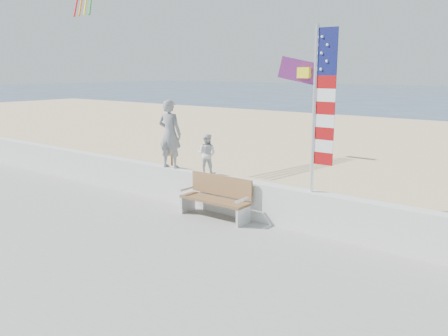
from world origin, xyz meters
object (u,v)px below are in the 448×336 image
at_px(child, 207,154).
at_px(flag, 320,103).
at_px(adult, 170,134).
at_px(bench, 217,197).

bearing_deg(child, flag, 164.06).
relative_size(child, flag, 0.29).
distance_m(adult, bench, 2.40).
relative_size(child, bench, 0.57).
xyz_separation_m(adult, bench, (1.96, -0.45, -1.30)).
height_order(adult, bench, adult).
xyz_separation_m(child, flag, (3.07, -0.00, 1.40)).
bearing_deg(adult, child, 167.78).
bearing_deg(flag, adult, 180.00).
bearing_deg(bench, adult, 166.96).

